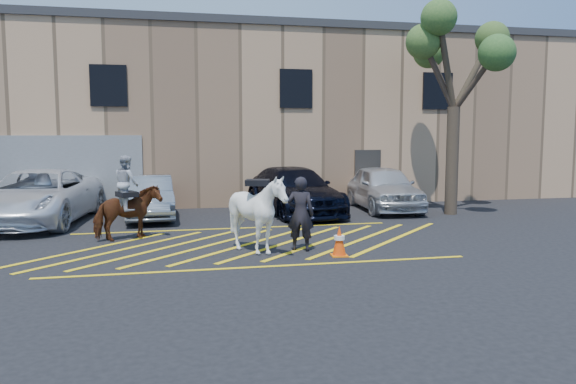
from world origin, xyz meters
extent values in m
plane|color=black|center=(0.00, 0.00, 0.00)|extent=(90.00, 90.00, 0.00)
imported|color=white|center=(-6.05, 4.46, 0.86)|extent=(3.68, 6.54, 1.73)
imported|color=gray|center=(-2.62, 4.87, 0.72)|extent=(1.74, 4.45, 1.44)
imported|color=black|center=(2.46, 4.94, 0.82)|extent=(3.05, 5.92, 1.64)
imported|color=silver|center=(5.96, 5.13, 0.84)|extent=(2.32, 5.04, 1.67)
imported|color=black|center=(1.18, -1.33, 0.92)|extent=(0.79, 0.67, 1.84)
cube|color=tan|center=(0.00, 12.00, 3.50)|extent=(32.00, 10.00, 7.00)
cube|color=#2D2D30|center=(0.00, 12.00, 7.15)|extent=(32.20, 10.20, 0.30)
cube|color=black|center=(-4.00, 6.96, 4.60)|extent=(1.30, 0.08, 1.50)
cube|color=black|center=(3.00, 6.96, 4.60)|extent=(1.30, 0.08, 1.50)
cube|color=black|center=(9.00, 6.96, 4.60)|extent=(1.30, 0.08, 1.50)
cube|color=#38332D|center=(6.00, 6.96, 1.10)|extent=(1.10, 0.08, 2.20)
cube|color=yellow|center=(-4.20, -0.30, 0.01)|extent=(4.20, 4.20, 0.01)
cube|color=yellow|center=(-3.15, -0.30, 0.01)|extent=(4.20, 4.20, 0.01)
cube|color=yellow|center=(-2.10, -0.30, 0.01)|extent=(4.20, 4.20, 0.01)
cube|color=yellow|center=(-1.05, -0.30, 0.01)|extent=(4.20, 4.20, 0.01)
cube|color=yellow|center=(0.00, -0.30, 0.01)|extent=(4.20, 4.20, 0.01)
cube|color=yellow|center=(1.05, -0.30, 0.01)|extent=(4.20, 4.20, 0.01)
cube|color=yellow|center=(2.10, -0.30, 0.01)|extent=(4.20, 4.20, 0.01)
cube|color=yellow|center=(3.15, -0.30, 0.01)|extent=(4.20, 4.20, 0.01)
cube|color=yellow|center=(4.20, -0.30, 0.01)|extent=(4.20, 4.20, 0.01)
cube|color=yellow|center=(0.00, 2.20, 0.01)|extent=(9.50, 0.12, 0.01)
cube|color=yellow|center=(0.00, -2.80, 0.01)|extent=(9.50, 0.12, 0.01)
imported|color=brown|center=(-3.08, 1.02, 0.74)|extent=(1.92, 1.45, 1.48)
imported|color=#A7A8B2|center=(-3.08, 1.02, 1.56)|extent=(0.82, 0.90, 1.51)
cube|color=black|center=(-3.08, 1.02, 1.25)|extent=(0.65, 0.70, 0.14)
imported|color=white|center=(0.10, -1.39, 0.97)|extent=(1.95, 2.09, 1.93)
cube|color=black|center=(0.10, -1.39, 1.72)|extent=(0.66, 0.59, 0.14)
cube|color=orange|center=(1.94, -2.11, 0.01)|extent=(0.42, 0.42, 0.03)
cone|color=#F5450A|center=(1.94, -2.11, 0.38)|extent=(0.32, 0.32, 0.70)
cylinder|color=white|center=(1.94, -2.11, 0.44)|extent=(0.25, 0.25, 0.10)
cylinder|color=#4B402E|center=(7.89, 3.55, 1.90)|extent=(0.44, 0.44, 3.80)
cylinder|color=#483D2C|center=(8.68, 3.69, 4.97)|extent=(1.76, 0.51, 2.68)
cylinder|color=#46362A|center=(7.82, 4.41, 4.80)|extent=(0.33, 1.88, 2.34)
cylinder|color=#47372B|center=(7.28, 3.55, 4.85)|extent=(1.40, 0.20, 2.39)
cylinder|color=#46362B|center=(8.23, 2.82, 4.59)|extent=(0.78, 1.62, 1.96)
cylinder|color=#4C3E2E|center=(7.42, 3.28, 5.20)|extent=(1.16, 0.77, 3.11)
sphere|color=#45642A|center=(9.46, 3.83, 6.24)|extent=(1.20, 1.20, 1.20)
sphere|color=#477130|center=(7.74, 5.27, 5.91)|extent=(1.20, 1.20, 1.20)
sphere|color=#527432|center=(6.67, 3.55, 6.00)|extent=(1.20, 1.20, 1.20)
sphere|color=#447030|center=(8.57, 2.09, 5.48)|extent=(1.20, 1.20, 1.20)
sphere|color=#537231|center=(6.94, 3.00, 6.71)|extent=(1.20, 1.20, 1.20)
camera|label=1|loc=(-2.03, -14.61, 2.93)|focal=35.00mm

